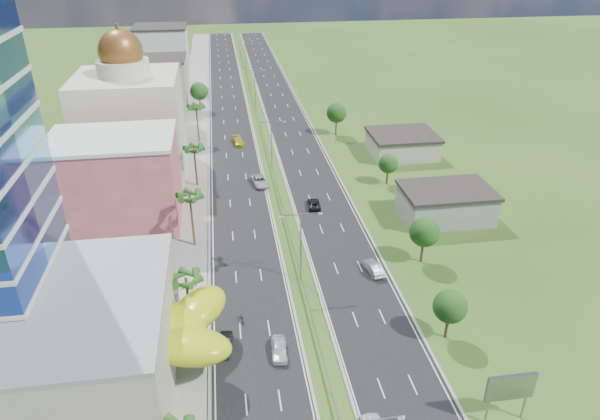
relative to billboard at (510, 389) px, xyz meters
name	(u,v)px	position (x,y,z in m)	size (l,w,h in m)	color
ground	(313,324)	(-17.00, 18.00, -4.42)	(500.00, 500.00, 0.00)	#2D5119
road_left	(230,115)	(-24.50, 108.00, -4.40)	(11.00, 260.00, 0.04)	black
road_right	(284,112)	(-9.50, 108.00, -4.40)	(11.00, 260.00, 0.04)	black
sidewalk_left	(195,116)	(-34.00, 108.00, -4.36)	(7.00, 260.00, 0.12)	gray
median_guardrail	(263,133)	(-17.00, 89.99, -3.80)	(0.10, 216.06, 0.76)	gray
streetlight_median_b	(301,240)	(-17.00, 28.00, 2.33)	(6.04, 0.25, 11.00)	gray
streetlight_median_c	(271,141)	(-17.00, 68.00, 2.33)	(6.04, 0.25, 11.00)	gray
streetlight_median_d	(255,85)	(-17.00, 113.00, 2.33)	(6.04, 0.25, 11.00)	gray
streetlight_median_e	(245,52)	(-17.00, 158.00, 2.33)	(6.04, 0.25, 11.00)	gray
mall_podium	(28,349)	(-49.00, 12.00, 1.08)	(30.00, 24.00, 11.00)	#B9B098
lime_canopy	(146,329)	(-37.00, 14.00, 0.57)	(18.00, 15.00, 7.40)	#ADBE12
pink_shophouse	(117,182)	(-45.00, 50.00, 3.08)	(20.00, 15.00, 15.00)	#C35058
domed_building	(131,118)	(-45.00, 73.00, 6.93)	(20.00, 20.00, 28.70)	beige
midrise_grey	(150,100)	(-44.00, 98.00, 3.58)	(16.00, 15.00, 16.00)	gray
midrise_beige	(158,83)	(-44.00, 120.00, 2.08)	(16.00, 15.00, 13.00)	#B9B098
midrise_white	(163,57)	(-44.00, 143.00, 4.58)	(16.00, 15.00, 18.00)	silver
billboard	(510,389)	(0.00, 0.00, 0.00)	(5.20, 0.35, 6.20)	gray
shed_near	(446,205)	(11.00, 43.00, -1.92)	(15.00, 10.00, 5.00)	gray
shed_far	(402,145)	(13.00, 73.00, -2.22)	(14.00, 12.00, 4.40)	#B9B098
palm_tree_b	(186,280)	(-32.50, 20.00, 2.64)	(3.60, 3.60, 8.10)	#47301C
palm_tree_c	(190,198)	(-32.50, 40.00, 4.08)	(3.60, 3.60, 9.60)	#47301C
palm_tree_d	(194,150)	(-32.50, 63.00, 3.12)	(3.60, 3.60, 8.60)	#47301C
palm_tree_e	(196,108)	(-32.50, 88.00, 3.89)	(3.60, 3.60, 9.40)	#47301C
leafy_tree_lfar	(199,91)	(-32.50, 113.00, 1.16)	(4.90, 4.90, 8.05)	#47301C
leafy_tree_ra	(450,307)	(-1.00, 13.00, 0.35)	(4.20, 4.20, 6.90)	#47301C
leafy_tree_rb	(424,232)	(2.00, 30.00, 0.76)	(4.55, 4.55, 7.47)	#47301C
leafy_tree_rc	(388,164)	(5.00, 58.00, -0.05)	(3.85, 3.85, 6.33)	#47301C
leafy_tree_rd	(336,113)	(1.00, 88.00, 1.16)	(4.90, 4.90, 8.05)	#47301C
car_white_near_left	(279,349)	(-21.92, 13.06, -3.60)	(1.83, 4.56, 1.55)	silver
car_dark_left	(225,344)	(-28.33, 14.97, -3.67)	(1.51, 4.34, 1.43)	black
car_silver_mid_left	(260,181)	(-20.20, 61.36, -3.57)	(2.71, 5.87, 1.63)	#A9ACB1
car_yellow_far_left	(238,141)	(-23.26, 84.77, -3.62)	(2.14, 5.27, 1.53)	gold
car_silver_right	(373,268)	(-6.11, 28.15, -3.58)	(1.71, 4.89, 1.61)	#93959A
car_dark_far_right	(314,204)	(-11.18, 50.25, -3.72)	(2.20, 4.78, 1.33)	black
motorcycle	(242,317)	(-26.01, 19.83, -3.70)	(0.64, 2.12, 1.36)	black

